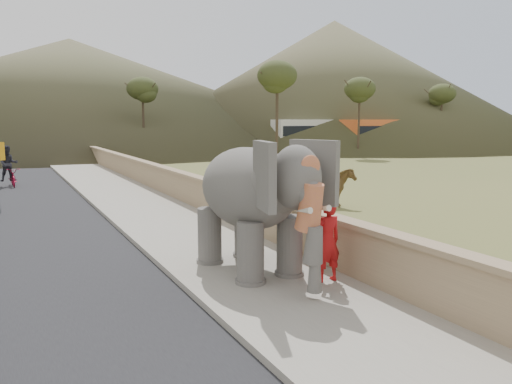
{
  "coord_description": "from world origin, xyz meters",
  "views": [
    {
      "loc": [
        -4.33,
        -3.96,
        3.16
      ],
      "look_at": [
        0.2,
        4.87,
        1.7
      ],
      "focal_mm": 35.0,
      "sensor_mm": 36.0,
      "label": 1
    }
  ],
  "objects": [
    {
      "name": "walkway",
      "position": [
        0.0,
        10.0,
        0.07
      ],
      "size": [
        3.0,
        120.0,
        0.15
      ],
      "primitive_type": "cube",
      "color": "#9E9687",
      "rests_on": "ground"
    },
    {
      "name": "distant_car",
      "position": [
        20.39,
        34.59,
        0.72
      ],
      "size": [
        4.55,
        3.22,
        1.44
      ],
      "primitive_type": "imported",
      "rotation": [
        0.0,
        0.0,
        1.17
      ],
      "color": "silver",
      "rests_on": "ground"
    },
    {
      "name": "parapet",
      "position": [
        1.65,
        10.0,
        0.55
      ],
      "size": [
        0.3,
        120.0,
        1.1
      ],
      "primitive_type": "cube",
      "color": "tan",
      "rests_on": "ground"
    },
    {
      "name": "bus_white",
      "position": [
        23.38,
        34.85,
        1.55
      ],
      "size": [
        11.24,
        3.95,
        3.1
      ],
      "primitive_type": "cube",
      "rotation": [
        0.0,
        0.0,
        1.44
      ],
      "color": "silver",
      "rests_on": "ground"
    },
    {
      "name": "cow",
      "position": [
        6.09,
        10.44,
        0.71
      ],
      "size": [
        1.68,
        0.77,
        1.41
      ],
      "primitive_type": "imported",
      "rotation": [
        0.0,
        0.0,
        1.58
      ],
      "color": "brown",
      "rests_on": "ground"
    },
    {
      "name": "trees",
      "position": [
        2.48,
        30.32,
        3.79
      ],
      "size": [
        47.58,
        45.08,
        9.25
      ],
      "color": "#473828",
      "rests_on": "ground"
    },
    {
      "name": "hill_right",
      "position": [
        36.0,
        52.0,
        8.0
      ],
      "size": [
        56.0,
        56.0,
        16.0
      ],
      "primitive_type": "cone",
      "color": "brown",
      "rests_on": "ground"
    },
    {
      "name": "elephant_and_man",
      "position": [
        0.02,
        4.82,
        1.44
      ],
      "size": [
        2.3,
        3.74,
        2.59
      ],
      "color": "slate",
      "rests_on": "ground"
    },
    {
      "name": "motorcyclist",
      "position": [
        -3.96,
        21.94,
        0.77
      ],
      "size": [
        0.9,
        1.7,
        1.94
      ],
      "color": "maroon",
      "rests_on": "ground"
    },
    {
      "name": "bus_orange",
      "position": [
        28.74,
        32.11,
        1.55
      ],
      "size": [
        11.07,
        2.82,
        3.1
      ],
      "primitive_type": "cube",
      "rotation": [
        0.0,
        0.0,
        1.6
      ],
      "color": "orange",
      "rests_on": "ground"
    },
    {
      "name": "hill_far",
      "position": [
        5.0,
        70.0,
        7.0
      ],
      "size": [
        80.0,
        80.0,
        14.0
      ],
      "primitive_type": "cone",
      "color": "brown",
      "rests_on": "ground"
    }
  ]
}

